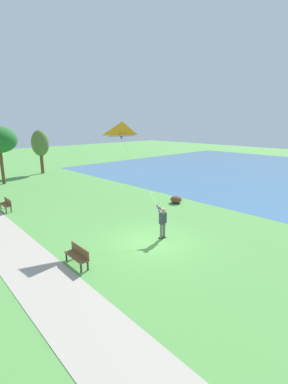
{
  "coord_description": "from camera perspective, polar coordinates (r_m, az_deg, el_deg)",
  "views": [
    {
      "loc": [
        -9.69,
        -9.67,
        6.18
      ],
      "look_at": [
        0.39,
        0.93,
        2.48
      ],
      "focal_mm": 25.96,
      "sensor_mm": 36.0,
      "label": 1
    }
  ],
  "objects": [
    {
      "name": "lake_water",
      "position": [
        38.78,
        25.25,
        3.65
      ],
      "size": [
        36.0,
        44.0,
        0.01
      ],
      "primitive_type": "cube",
      "color": "teal",
      "rests_on": "ground"
    },
    {
      "name": "tree_horizon_far",
      "position": [
        36.35,
        -20.55,
        9.28
      ],
      "size": [
        2.09,
        1.87,
        5.29
      ],
      "color": "brown",
      "rests_on": "ground"
    },
    {
      "name": "park_bench_near_walkway",
      "position": [
        12.87,
        -13.44,
        -12.38
      ],
      "size": [
        0.49,
        1.51,
        0.88
      ],
      "color": "brown",
      "rests_on": "ground"
    },
    {
      "name": "walkway_path",
      "position": [
        13.79,
        -22.68,
        -13.6
      ],
      "size": [
        3.55,
        32.07,
        0.02
      ],
      "primitive_type": "cube",
      "rotation": [
        0.0,
        0.0,
        -0.04
      ],
      "color": "#ADA393",
      "rests_on": "ground"
    },
    {
      "name": "flying_kite",
      "position": [
        16.27,
        -4.48,
        12.44
      ],
      "size": [
        1.65,
        3.17,
        4.44
      ],
      "color": "orange"
    },
    {
      "name": "park_bench_far_walkway",
      "position": [
        22.19,
        -26.44,
        -2.15
      ],
      "size": [
        0.49,
        1.51,
        0.88
      ],
      "color": "brown",
      "rests_on": "ground"
    },
    {
      "name": "lakeside_shrub",
      "position": [
        21.93,
        6.61,
        -1.52
      ],
      "size": [
        0.89,
        0.89,
        0.56
      ],
      "primitive_type": "ellipsoid",
      "color": "brown",
      "rests_on": "ground"
    },
    {
      "name": "person_kite_flyer",
      "position": [
        15.08,
        3.82,
        -5.76
      ],
      "size": [
        0.52,
        0.62,
        1.83
      ],
      "color": "#232328",
      "rests_on": "ground"
    },
    {
      "name": "ground_plane",
      "position": [
        15.02,
        1.41,
        -10.12
      ],
      "size": [
        120.0,
        120.0,
        0.0
      ],
      "primitive_type": "plane",
      "color": "#569947"
    }
  ]
}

